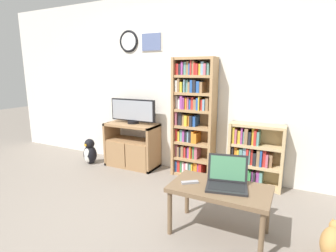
{
  "coord_description": "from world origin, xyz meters",
  "views": [
    {
      "loc": [
        1.52,
        -1.73,
        1.49
      ],
      "look_at": [
        0.15,
        1.0,
        0.85
      ],
      "focal_mm": 28.0,
      "sensor_mm": 36.0,
      "label": 1
    }
  ],
  "objects_px": {
    "tv_stand": "(132,145)",
    "remote_near_laptop": "(190,182)",
    "television": "(133,111)",
    "laptop": "(227,179)",
    "coffee_table": "(220,193)",
    "penguin_figurine": "(90,152)",
    "bookshelf_short": "(252,156)",
    "bookshelf_tall": "(193,118)",
    "cat": "(333,242)"
  },
  "relations": [
    {
      "from": "tv_stand",
      "to": "remote_near_laptop",
      "type": "height_order",
      "value": "tv_stand"
    },
    {
      "from": "television",
      "to": "laptop",
      "type": "bearing_deg",
      "value": -32.46
    },
    {
      "from": "coffee_table",
      "to": "penguin_figurine",
      "type": "distance_m",
      "value": 2.6
    },
    {
      "from": "remote_near_laptop",
      "to": "penguin_figurine",
      "type": "bearing_deg",
      "value": -151.91
    },
    {
      "from": "bookshelf_short",
      "to": "bookshelf_tall",
      "type": "bearing_deg",
      "value": -179.23
    },
    {
      "from": "bookshelf_tall",
      "to": "laptop",
      "type": "relative_size",
      "value": 4.04
    },
    {
      "from": "coffee_table",
      "to": "laptop",
      "type": "distance_m",
      "value": 0.14
    },
    {
      "from": "tv_stand",
      "to": "television",
      "type": "xyz_separation_m",
      "value": [
        0.01,
        0.05,
        0.54
      ]
    },
    {
      "from": "tv_stand",
      "to": "bookshelf_short",
      "type": "xyz_separation_m",
      "value": [
        1.82,
        0.12,
        0.06
      ]
    },
    {
      "from": "bookshelf_short",
      "to": "laptop",
      "type": "relative_size",
      "value": 2.01
    },
    {
      "from": "coffee_table",
      "to": "cat",
      "type": "height_order",
      "value": "coffee_table"
    },
    {
      "from": "coffee_table",
      "to": "cat",
      "type": "xyz_separation_m",
      "value": [
        0.92,
        0.1,
        -0.27
      ]
    },
    {
      "from": "laptop",
      "to": "penguin_figurine",
      "type": "relative_size",
      "value": 1.0
    },
    {
      "from": "bookshelf_short",
      "to": "penguin_figurine",
      "type": "xyz_separation_m",
      "value": [
        -2.51,
        -0.33,
        -0.22
      ]
    },
    {
      "from": "bookshelf_short",
      "to": "laptop",
      "type": "distance_m",
      "value": 1.21
    },
    {
      "from": "bookshelf_short",
      "to": "coffee_table",
      "type": "relative_size",
      "value": 0.94
    },
    {
      "from": "television",
      "to": "cat",
      "type": "distance_m",
      "value": 2.95
    },
    {
      "from": "television",
      "to": "bookshelf_tall",
      "type": "height_order",
      "value": "bookshelf_tall"
    },
    {
      "from": "laptop",
      "to": "penguin_figurine",
      "type": "xyz_separation_m",
      "value": [
        -2.47,
        0.87,
        -0.35
      ]
    },
    {
      "from": "bookshelf_tall",
      "to": "coffee_table",
      "type": "height_order",
      "value": "bookshelf_tall"
    },
    {
      "from": "remote_near_laptop",
      "to": "penguin_figurine",
      "type": "distance_m",
      "value": 2.37
    },
    {
      "from": "cat",
      "to": "television",
      "type": "bearing_deg",
      "value": 170.88
    },
    {
      "from": "television",
      "to": "bookshelf_short",
      "type": "distance_m",
      "value": 1.88
    },
    {
      "from": "remote_near_laptop",
      "to": "cat",
      "type": "xyz_separation_m",
      "value": [
        1.19,
        0.15,
        -0.34
      ]
    },
    {
      "from": "bookshelf_short",
      "to": "penguin_figurine",
      "type": "relative_size",
      "value": 2.01
    },
    {
      "from": "television",
      "to": "cat",
      "type": "relative_size",
      "value": 1.51
    },
    {
      "from": "television",
      "to": "remote_near_laptop",
      "type": "bearing_deg",
      "value": -40.08
    },
    {
      "from": "tv_stand",
      "to": "television",
      "type": "relative_size",
      "value": 1.08
    },
    {
      "from": "bookshelf_tall",
      "to": "cat",
      "type": "xyz_separation_m",
      "value": [
        1.67,
        -1.13,
        -0.71
      ]
    },
    {
      "from": "laptop",
      "to": "cat",
      "type": "relative_size",
      "value": 0.81
    },
    {
      "from": "bookshelf_tall",
      "to": "coffee_table",
      "type": "xyz_separation_m",
      "value": [
        0.75,
        -1.23,
        -0.44
      ]
    },
    {
      "from": "tv_stand",
      "to": "laptop",
      "type": "height_order",
      "value": "laptop"
    },
    {
      "from": "bookshelf_short",
      "to": "remote_near_laptop",
      "type": "xyz_separation_m",
      "value": [
        -0.36,
        -1.29,
        0.07
      ]
    },
    {
      "from": "laptop",
      "to": "remote_near_laptop",
      "type": "xyz_separation_m",
      "value": [
        -0.32,
        -0.09,
        -0.06
      ]
    },
    {
      "from": "television",
      "to": "coffee_table",
      "type": "relative_size",
      "value": 0.86
    },
    {
      "from": "tv_stand",
      "to": "cat",
      "type": "bearing_deg",
      "value": -21.16
    },
    {
      "from": "tv_stand",
      "to": "bookshelf_tall",
      "type": "bearing_deg",
      "value": 6.15
    },
    {
      "from": "coffee_table",
      "to": "bookshelf_short",
      "type": "bearing_deg",
      "value": 85.87
    },
    {
      "from": "laptop",
      "to": "television",
      "type": "bearing_deg",
      "value": 135.02
    },
    {
      "from": "television",
      "to": "cat",
      "type": "xyz_separation_m",
      "value": [
        2.65,
        -1.07,
        -0.74
      ]
    },
    {
      "from": "bookshelf_short",
      "to": "cat",
      "type": "height_order",
      "value": "bookshelf_short"
    },
    {
      "from": "television",
      "to": "bookshelf_short",
      "type": "bearing_deg",
      "value": 2.26
    },
    {
      "from": "bookshelf_short",
      "to": "remote_near_laptop",
      "type": "distance_m",
      "value": 1.34
    },
    {
      "from": "bookshelf_tall",
      "to": "coffee_table",
      "type": "relative_size",
      "value": 1.88
    },
    {
      "from": "remote_near_laptop",
      "to": "television",
      "type": "bearing_deg",
      "value": -167.8
    },
    {
      "from": "tv_stand",
      "to": "remote_near_laptop",
      "type": "xyz_separation_m",
      "value": [
        1.46,
        -1.18,
        0.13
      ]
    },
    {
      "from": "bookshelf_short",
      "to": "remote_near_laptop",
      "type": "bearing_deg",
      "value": -105.64
    },
    {
      "from": "television",
      "to": "laptop",
      "type": "xyz_separation_m",
      "value": [
        1.77,
        -1.13,
        -0.35
      ]
    },
    {
      "from": "television",
      "to": "cat",
      "type": "bearing_deg",
      "value": -22.09
    },
    {
      "from": "bookshelf_tall",
      "to": "remote_near_laptop",
      "type": "xyz_separation_m",
      "value": [
        0.48,
        -1.28,
        -0.37
      ]
    }
  ]
}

